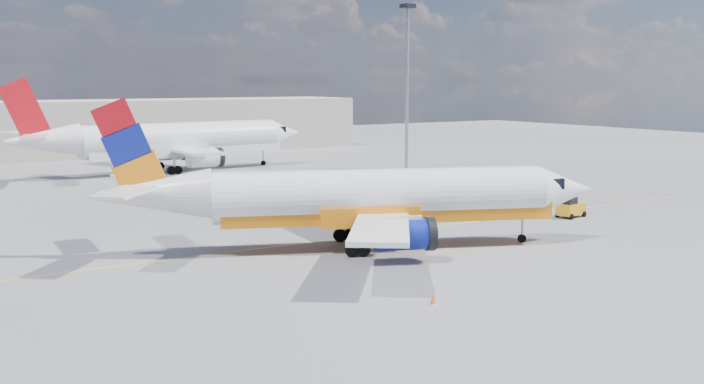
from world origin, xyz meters
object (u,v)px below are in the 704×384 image
main_jet (365,198)px  gse_tug (570,207)px  second_jet (173,141)px  traffic_cone (433,300)px

main_jet → gse_tug: 20.52m
main_jet → second_jet: 48.79m
main_jet → gse_tug: size_ratio=12.67×
gse_tug → traffic_cone: bearing=-160.8°
gse_tug → second_jet: bearing=98.8°
second_jet → traffic_cone: bearing=-101.7°
gse_tug → main_jet: bearing=173.0°
main_jet → gse_tug: bearing=24.8°
gse_tug → traffic_cone: (-24.62, -13.68, -0.56)m
second_jet → traffic_cone: size_ratio=73.91×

